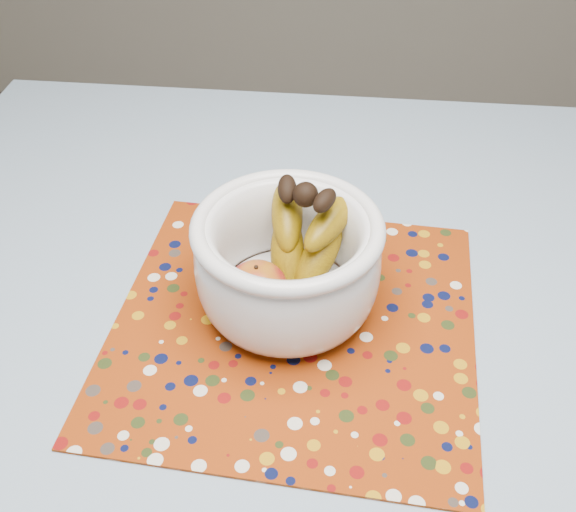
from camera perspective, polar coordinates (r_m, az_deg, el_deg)
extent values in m
cube|color=brown|center=(0.83, 2.61, -10.02)|extent=(1.20, 1.20, 0.04)
cylinder|color=brown|center=(1.57, -16.10, -1.67)|extent=(0.06, 0.06, 0.71)
cube|color=slate|center=(0.81, 2.66, -8.91)|extent=(1.32, 1.32, 0.01)
cube|color=maroon|center=(0.85, 0.51, -5.69)|extent=(0.47, 0.47, 0.00)
cylinder|color=silver|center=(0.86, -0.03, -3.95)|extent=(0.11, 0.11, 0.01)
cylinder|color=silver|center=(0.85, -0.04, -3.40)|extent=(0.17, 0.17, 0.01)
torus|color=silver|center=(0.78, -0.04, 2.43)|extent=(0.23, 0.23, 0.02)
ellipsoid|color=maroon|center=(0.80, -2.64, -2.78)|extent=(0.07, 0.07, 0.07)
sphere|color=black|center=(0.80, 1.49, 5.22)|extent=(0.03, 0.03, 0.03)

